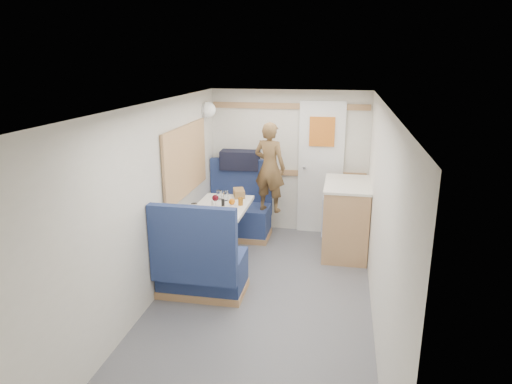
% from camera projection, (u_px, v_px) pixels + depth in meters
% --- Properties ---
extents(floor, '(4.50, 4.50, 0.00)m').
position_uv_depth(floor, '(260.00, 307.00, 4.58)').
color(floor, '#515156').
rests_on(floor, ground).
extents(ceiling, '(4.50, 4.50, 0.00)m').
position_uv_depth(ceiling, '(260.00, 106.00, 4.02)').
color(ceiling, silver).
rests_on(ceiling, wall_back).
extents(wall_back, '(2.20, 0.02, 2.00)m').
position_uv_depth(wall_back, '(289.00, 162.00, 6.42)').
color(wall_back, silver).
rests_on(wall_back, floor).
extents(wall_left, '(0.02, 4.50, 2.00)m').
position_uv_depth(wall_left, '(150.00, 206.00, 4.50)').
color(wall_left, silver).
rests_on(wall_left, floor).
extents(wall_right, '(0.02, 4.50, 2.00)m').
position_uv_depth(wall_right, '(380.00, 220.00, 4.10)').
color(wall_right, silver).
rests_on(wall_right, floor).
extents(oak_trim_low, '(2.15, 0.02, 0.08)m').
position_uv_depth(oak_trim_low, '(288.00, 173.00, 6.44)').
color(oak_trim_low, '#B0824F').
rests_on(oak_trim_low, wall_back).
extents(oak_trim_high, '(2.15, 0.02, 0.08)m').
position_uv_depth(oak_trim_high, '(290.00, 106.00, 6.18)').
color(oak_trim_high, '#B0824F').
rests_on(oak_trim_high, wall_back).
extents(side_window, '(0.04, 1.30, 0.72)m').
position_uv_depth(side_window, '(185.00, 160.00, 5.37)').
color(side_window, '#989E86').
rests_on(side_window, wall_left).
extents(rear_door, '(0.62, 0.12, 1.86)m').
position_uv_depth(rear_door, '(321.00, 166.00, 6.31)').
color(rear_door, white).
rests_on(rear_door, wall_back).
extents(dinette_table, '(0.62, 0.92, 0.72)m').
position_uv_depth(dinette_table, '(222.00, 217.00, 5.48)').
color(dinette_table, white).
rests_on(dinette_table, floor).
extents(bench_far, '(0.90, 0.59, 1.05)m').
position_uv_depth(bench_far, '(238.00, 215.00, 6.37)').
color(bench_far, '#161D49').
rests_on(bench_far, floor).
extents(bench_near, '(0.90, 0.59, 1.05)m').
position_uv_depth(bench_near, '(201.00, 269.00, 4.74)').
color(bench_near, '#161D49').
rests_on(bench_near, floor).
extents(ledge, '(0.90, 0.14, 0.04)m').
position_uv_depth(ledge, '(242.00, 170.00, 6.45)').
color(ledge, '#B0824F').
rests_on(ledge, bench_far).
extents(dome_light, '(0.20, 0.20, 0.20)m').
position_uv_depth(dome_light, '(208.00, 110.00, 6.02)').
color(dome_light, white).
rests_on(dome_light, wall_left).
extents(galley_counter, '(0.57, 0.92, 0.92)m').
position_uv_depth(galley_counter, '(346.00, 218.00, 5.76)').
color(galley_counter, '#B0824F').
rests_on(galley_counter, floor).
extents(person, '(0.49, 0.40, 1.18)m').
position_uv_depth(person, '(270.00, 167.00, 5.92)').
color(person, brown).
rests_on(person, bench_far).
extents(duffel_bag, '(0.56, 0.29, 0.26)m').
position_uv_depth(duffel_bag, '(240.00, 160.00, 6.41)').
color(duffel_bag, black).
rests_on(duffel_bag, ledge).
extents(tray, '(0.32, 0.39, 0.02)m').
position_uv_depth(tray, '(220.00, 210.00, 5.22)').
color(tray, silver).
rests_on(tray, dinette_table).
extents(orange_fruit, '(0.08, 0.08, 0.08)m').
position_uv_depth(orange_fruit, '(232.00, 202.00, 5.38)').
color(orange_fruit, '#EC600A').
rests_on(orange_fruit, tray).
extents(cheese_block, '(0.10, 0.08, 0.03)m').
position_uv_depth(cheese_block, '(221.00, 209.00, 5.20)').
color(cheese_block, '#D7BD7C').
rests_on(cheese_block, tray).
extents(wine_glass, '(0.08, 0.08, 0.17)m').
position_uv_depth(wine_glass, '(215.00, 199.00, 5.27)').
color(wine_glass, white).
rests_on(wine_glass, dinette_table).
extents(tumbler_left, '(0.07, 0.07, 0.11)m').
position_uv_depth(tumbler_left, '(194.00, 208.00, 5.14)').
color(tumbler_left, white).
rests_on(tumbler_left, dinette_table).
extents(tumbler_mid, '(0.07, 0.07, 0.11)m').
position_uv_depth(tumbler_mid, '(219.00, 195.00, 5.66)').
color(tumbler_mid, white).
rests_on(tumbler_mid, dinette_table).
extents(tumbler_right, '(0.07, 0.07, 0.11)m').
position_uv_depth(tumbler_right, '(226.00, 196.00, 5.60)').
color(tumbler_right, white).
rests_on(tumbler_right, dinette_table).
extents(beer_glass, '(0.06, 0.06, 0.09)m').
position_uv_depth(beer_glass, '(241.00, 201.00, 5.42)').
color(beer_glass, '#965A15').
rests_on(beer_glass, dinette_table).
extents(pepper_grinder, '(0.04, 0.04, 0.11)m').
position_uv_depth(pepper_grinder, '(223.00, 204.00, 5.32)').
color(pepper_grinder, black).
rests_on(pepper_grinder, dinette_table).
extents(salt_grinder, '(0.03, 0.03, 0.08)m').
position_uv_depth(salt_grinder, '(213.00, 203.00, 5.38)').
color(salt_grinder, white).
rests_on(salt_grinder, dinette_table).
extents(bread_loaf, '(0.20, 0.26, 0.10)m').
position_uv_depth(bread_loaf, '(239.00, 193.00, 5.75)').
color(bread_loaf, brown).
rests_on(bread_loaf, dinette_table).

